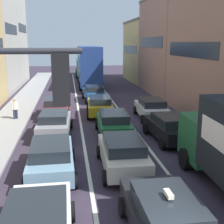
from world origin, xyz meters
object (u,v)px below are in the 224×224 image
Objects in this scene: bus_far_queue_secondary at (84,66)px; pedestrian_near_kerb at (15,108)px; sedan_left_lane_fourth at (56,107)px; bus_mid_queue_primary at (89,65)px; taxi_centre_lane_front at (166,218)px; sedan_centre_lane_second at (123,153)px; wagon_right_lane_far at (151,108)px; wagon_left_lane_second at (51,157)px; coupe_centre_lane_fourth at (100,105)px; sedan_left_lane_third at (54,123)px; sedan_centre_lane_fifth at (94,93)px; sedan_right_lane_behind_truck at (169,127)px; hatchback_centre_lane_third at (114,123)px.

bus_far_queue_secondary is 29.36m from pedestrian_near_kerb.
sedan_left_lane_fourth is 0.41× the size of bus_mid_queue_primary.
taxi_centre_lane_front reaches higher than sedan_centre_lane_second.
wagon_right_lane_far is 17.66m from bus_mid_queue_primary.
wagon_left_lane_second is 10.45m from sedan_left_lane_fourth.
wagon_left_lane_second is at bearing 166.46° from coupe_centre_lane_fourth.
sedan_centre_lane_second is 6.41m from sedan_left_lane_third.
sedan_centre_lane_fifth is 0.42× the size of bus_far_queue_secondary.
sedan_left_lane_third and wagon_right_lane_far have the same top height.
wagon_left_lane_second is (-3.10, -0.09, 0.00)m from sedan_centre_lane_second.
pedestrian_near_kerb is at bearing 134.11° from sedan_centre_lane_fifth.
sedan_left_lane_third is at bearing 71.00° from sedan_right_lane_behind_truck.
wagon_left_lane_second is 11.25m from wagon_right_lane_far.
wagon_right_lane_far is (3.73, 8.84, 0.00)m from sedan_centre_lane_second.
sedan_right_lane_behind_truck is at bearing 178.35° from wagon_right_lane_far.
taxi_centre_lane_front is at bearing -178.47° from hatchback_centre_lane_third.
coupe_centre_lane_fourth and sedan_right_lane_behind_truck have the same top height.
sedan_right_lane_behind_truck is (6.68, -6.66, 0.00)m from sedan_left_lane_fourth.
sedan_centre_lane_second is 5.07m from hatchback_centre_lane_third.
taxi_centre_lane_front is at bearing -147.49° from wagon_left_lane_second.
sedan_centre_lane_fifth is (0.12, 16.40, 0.00)m from sedan_centre_lane_second.
bus_mid_queue_primary is (0.20, 9.65, 2.03)m from sedan_centre_lane_fifth.
pedestrian_near_kerb is at bearing 87.48° from wagon_right_lane_far.
hatchback_centre_lane_third is at bearing -179.11° from bus_far_queue_secondary.
taxi_centre_lane_front is 15.60m from coupe_centre_lane_fourth.
wagon_right_lane_far is 2.63× the size of pedestrian_near_kerb.
sedan_left_lane_fourth is at bearing 94.66° from coupe_centre_lane_fourth.
bus_far_queue_secondary is at bearing 127.34° from pedestrian_near_kerb.
wagon_right_lane_far is (6.83, 8.94, 0.00)m from wagon_left_lane_second.
hatchback_centre_lane_third and coupe_centre_lane_fourth have the same top height.
hatchback_centre_lane_third is at bearing -0.81° from taxi_centre_lane_front.
pedestrian_near_kerb is (-9.53, 5.98, 0.15)m from sedan_right_lane_behind_truck.
sedan_centre_lane_second and coupe_centre_lane_fourth have the same top height.
wagon_left_lane_second is at bearing 175.77° from bus_far_queue_secondary.
wagon_right_lane_far is (6.93, 3.28, 0.00)m from sedan_left_lane_third.
sedan_centre_lane_second and wagon_right_lane_far have the same top height.
wagon_right_lane_far is at bearing 45.39° from pedestrian_near_kerb.
sedan_right_lane_behind_truck is at bearing -174.09° from bus_far_queue_secondary.
sedan_centre_lane_fifth is 9.87m from bus_mid_queue_primary.
taxi_centre_lane_front is 5.17m from sedan_centre_lane_second.
wagon_right_lane_far is at bearing -168.42° from bus_mid_queue_primary.
bus_mid_queue_primary is (-3.05, 22.36, 2.03)m from sedan_right_lane_behind_truck.
wagon_left_lane_second is 0.99× the size of sedan_centre_lane_fifth.
taxi_centre_lane_front is 10.23m from hatchback_centre_lane_third.
pedestrian_near_kerb reaches higher than sedan_centre_lane_fifth.
sedan_centre_lane_second is 1.00× the size of wagon_left_lane_second.
coupe_centre_lane_fourth and sedan_centre_lane_fifth have the same top height.
wagon_left_lane_second is 0.99× the size of coupe_centre_lane_fourth.
pedestrian_near_kerb reaches higher than hatchback_centre_lane_third.
hatchback_centre_lane_third is at bearing -147.27° from sedan_left_lane_fourth.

